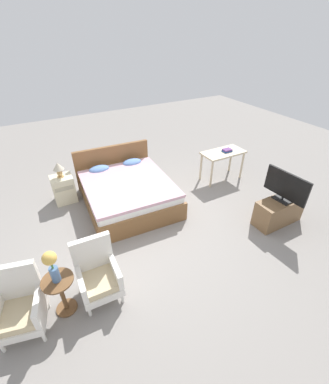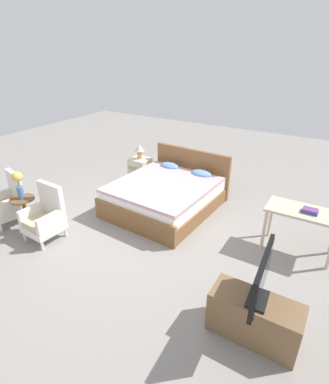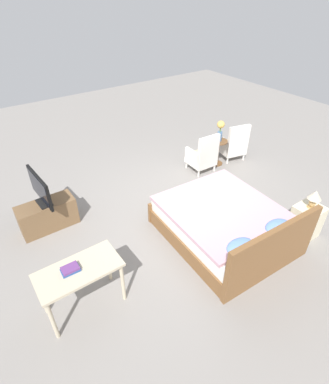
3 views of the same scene
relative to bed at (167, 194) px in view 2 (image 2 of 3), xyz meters
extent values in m
plane|color=gray|center=(0.18, -1.07, -0.30)|extent=(16.00, 16.00, 0.00)
cube|color=brown|center=(0.00, -0.05, -0.16)|extent=(1.82, 2.15, 0.28)
cube|color=white|center=(0.00, -0.05, 0.10)|extent=(1.75, 2.06, 0.24)
cube|color=#CC9EAD|center=(-0.01, -0.13, 0.25)|extent=(1.79, 1.90, 0.06)
cube|color=brown|center=(0.05, 0.94, 0.18)|extent=(1.75, 0.17, 0.96)
cube|color=brown|center=(-0.06, -1.05, -0.10)|extent=(1.75, 0.15, 0.40)
ellipsoid|color=#668ED1|center=(-0.35, 0.69, 0.29)|extent=(0.45, 0.30, 0.14)
ellipsoid|color=#668ED1|center=(0.42, 0.65, 0.29)|extent=(0.45, 0.30, 0.14)
cylinder|color=white|center=(-2.00, -2.25, -0.22)|extent=(0.04, 0.04, 0.16)
cylinder|color=white|center=(-2.34, -1.70, -0.22)|extent=(0.04, 0.04, 0.16)
cylinder|color=white|center=(-1.89, -1.80, -0.22)|extent=(0.04, 0.04, 0.16)
cube|color=white|center=(-2.17, -1.97, -0.08)|extent=(0.65, 0.65, 0.12)
cube|color=#C6B289|center=(-2.17, -1.97, 0.03)|extent=(0.60, 0.60, 0.10)
cube|color=white|center=(-2.12, -1.75, 0.30)|extent=(0.54, 0.20, 0.64)
cube|color=white|center=(-2.40, -1.92, 0.11)|extent=(0.19, 0.52, 0.26)
cube|color=white|center=(-1.94, -2.03, 0.11)|extent=(0.19, 0.52, 0.26)
cylinder|color=white|center=(-1.42, -2.19, -0.22)|extent=(0.04, 0.04, 0.16)
cylinder|color=white|center=(-0.96, -2.21, -0.22)|extent=(0.04, 0.04, 0.16)
cylinder|color=white|center=(-1.40, -1.73, -0.22)|extent=(0.04, 0.04, 0.16)
cylinder|color=white|center=(-0.94, -1.75, -0.22)|extent=(0.04, 0.04, 0.16)
cube|color=white|center=(-1.18, -1.97, -0.08)|extent=(0.56, 0.56, 0.12)
cube|color=#C6B289|center=(-1.18, -1.97, 0.03)|extent=(0.52, 0.52, 0.10)
cube|color=white|center=(-1.17, -1.74, 0.30)|extent=(0.54, 0.10, 0.64)
cube|color=white|center=(-1.42, -1.96, 0.11)|extent=(0.09, 0.52, 0.26)
cube|color=white|center=(-0.95, -1.98, 0.11)|extent=(0.09, 0.52, 0.26)
cylinder|color=brown|center=(-1.68, -1.94, -0.29)|extent=(0.28, 0.28, 0.03)
cylinder|color=brown|center=(-1.68, -1.94, 0.01)|extent=(0.06, 0.06, 0.56)
cylinder|color=brown|center=(-1.68, -1.94, 0.30)|extent=(0.40, 0.40, 0.02)
cylinder|color=#4C709E|center=(-1.68, -1.94, 0.42)|extent=(0.11, 0.11, 0.22)
cylinder|color=#477538|center=(-1.68, -1.94, 0.58)|extent=(0.02, 0.02, 0.10)
sphere|color=#E0B251|center=(-1.68, -1.94, 0.70)|extent=(0.17, 0.17, 0.17)
cube|color=beige|center=(-1.16, 0.72, 0.00)|extent=(0.44, 0.40, 0.60)
cube|color=#B3AB8E|center=(-1.16, 0.52, 0.12)|extent=(0.37, 0.01, 0.09)
cylinder|color=tan|center=(-1.16, 0.72, 0.31)|extent=(0.13, 0.13, 0.02)
ellipsoid|color=tan|center=(-1.16, 0.72, 0.40)|extent=(0.11, 0.11, 0.16)
cone|color=beige|center=(-1.16, 0.72, 0.55)|extent=(0.22, 0.22, 0.15)
cube|color=brown|center=(2.32, -2.02, -0.04)|extent=(0.96, 0.40, 0.52)
cube|color=black|center=(2.32, -2.02, 0.24)|extent=(0.22, 0.33, 0.03)
cylinder|color=black|center=(2.32, -2.02, 0.28)|extent=(0.04, 0.04, 0.05)
cube|color=black|center=(2.32, -2.02, 0.55)|extent=(0.10, 0.85, 0.49)
cube|color=black|center=(2.34, -2.02, 0.55)|extent=(0.06, 0.79, 0.44)
cylinder|color=beige|center=(1.97, -0.36, 0.05)|extent=(0.05, 0.05, 0.69)
cylinder|color=beige|center=(1.97, 0.06, 0.05)|extent=(0.05, 0.05, 0.69)
cube|color=beige|center=(2.44, -0.15, 0.41)|extent=(1.04, 0.52, 0.04)
cube|color=#284C8E|center=(2.53, -0.17, 0.44)|extent=(0.23, 0.15, 0.03)
cube|color=#66387A|center=(2.53, -0.17, 0.47)|extent=(0.20, 0.15, 0.03)
camera|label=1|loc=(-1.49, -4.40, 2.99)|focal=24.00mm
camera|label=2|loc=(2.70, -4.50, 2.60)|focal=28.00mm
camera|label=3|loc=(3.00, 2.45, 3.31)|focal=28.00mm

